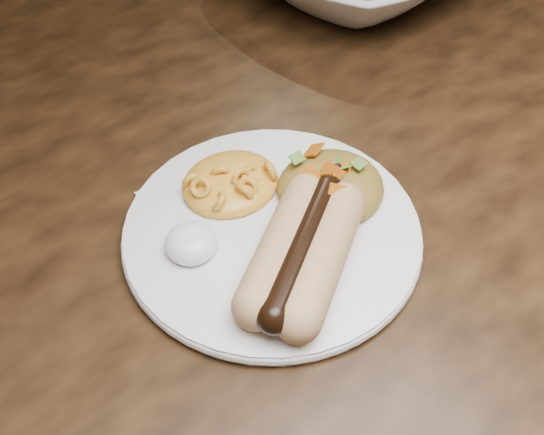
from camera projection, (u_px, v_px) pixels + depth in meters
table at (194, 186)px, 0.69m from camera, size 1.60×0.90×0.75m
plate at (272, 231)px, 0.52m from camera, size 0.26×0.26×0.01m
hotdog at (303, 251)px, 0.47m from camera, size 0.12×0.12×0.03m
mac_and_cheese at (230, 173)px, 0.53m from camera, size 0.10×0.09×0.03m
sour_cream at (191, 239)px, 0.49m from camera, size 0.05×0.05×0.03m
taco_salad at (331, 180)px, 0.52m from camera, size 0.09×0.09×0.04m
fork at (192, 248)px, 0.51m from camera, size 0.06×0.12×0.00m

